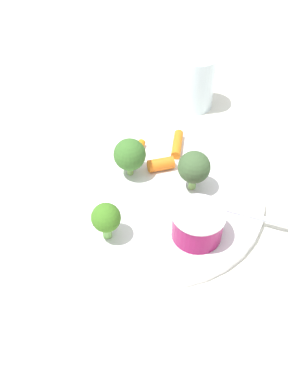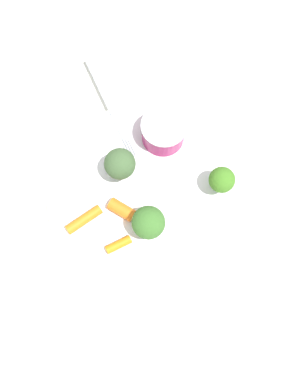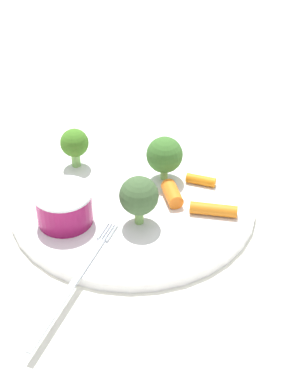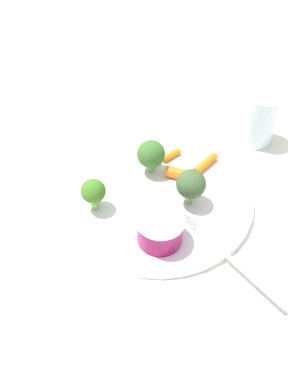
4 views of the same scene
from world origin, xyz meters
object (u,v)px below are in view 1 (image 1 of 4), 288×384
Objects in this scene: carrot_stick_1 at (161,164)px; fork at (265,219)px; sauce_cup at (198,224)px; broccoli_floret_0 at (106,218)px; broccoli_floret_1 at (130,155)px; plate at (155,195)px; carrot_stick_2 at (177,144)px; carrot_stick_0 at (138,150)px; drinking_glass at (196,82)px; broccoli_floret_2 at (194,168)px.

fork is (-0.13, 0.10, -0.01)m from carrot_stick_1.
carrot_stick_1 is (0.04, -0.12, -0.01)m from sauce_cup.
broccoli_floret_1 is at bearing -103.36° from broccoli_floret_0.
carrot_stick_2 reaches higher than plate.
carrot_stick_2 is (-0.04, -0.09, 0.01)m from plate.
carrot_stick_0 is at bearing -48.48° from carrot_stick_1.
broccoli_floret_2 is at bearing 84.17° from drinking_glass.
sauce_cup reaches higher than fork.
sauce_cup reaches higher than carrot_stick_2.
broccoli_floret_2 is 0.11m from carrot_stick_0.
drinking_glass is (0.07, -0.27, 0.03)m from fork.
carrot_stick_2 is (0.01, -0.17, -0.01)m from sauce_cup.
carrot_stick_2 is at bearing -79.79° from broccoli_floret_2.
carrot_stick_0 is (0.02, -0.08, 0.01)m from plate.
drinking_glass is (-0.02, -0.29, 0.01)m from sauce_cup.
plate is 0.07m from broccoli_floret_2.
broccoli_floret_1 is 0.63× the size of drinking_glass.
carrot_stick_1 is at bearing 70.11° from drinking_glass.
fork is at bearing -173.28° from broccoli_floret_0.
fork is at bearing 143.07° from carrot_stick_1.
plate is 0.09m from sauce_cup.
fork is (-0.09, 0.06, -0.04)m from broccoli_floret_2.
sauce_cup is 0.09m from fork.
broccoli_floret_2 is at bearing 161.09° from broccoli_floret_1.
broccoli_floret_2 is 1.64× the size of carrot_stick_0.
broccoli_floret_2 reaches higher than plate.
sauce_cup is 0.17m from carrot_stick_0.
broccoli_floret_0 is 0.12m from broccoli_floret_1.
carrot_stick_0 is at bearing -103.60° from broccoli_floret_0.
carrot_stick_2 is (-0.10, -0.17, -0.03)m from broccoli_floret_0.
carrot_stick_1 is at bearing -120.03° from broccoli_floret_0.
plate is at bearing 71.89° from drinking_glass.
broccoli_floret_1 is at bearing -53.38° from sauce_cup.
drinking_glass is at bearing -108.11° from plate.
carrot_stick_1 reaches higher than plate.
broccoli_floret_1 reaches higher than carrot_stick_1.
carrot_stick_2 is (-0.07, -0.06, -0.03)m from broccoli_floret_1.
broccoli_floret_0 is 0.20m from fork.
broccoli_floret_1 is 1.07× the size of carrot_stick_2.
drinking_glass is at bearing -120.16° from broccoli_floret_1.
carrot_stick_1 is 0.19m from drinking_glass.
broccoli_floret_1 is 0.96× the size of broccoli_floret_2.
broccoli_floret_0 is at bearing 60.12° from carrot_stick_2.
carrot_stick_0 is at bearing 55.48° from drinking_glass.
plate is at bearing -20.27° from fork.
carrot_stick_1 is at bearing -71.76° from sauce_cup.
fork reaches higher than plate.
carrot_stick_0 is at bearing -65.41° from sauce_cup.
carrot_stick_2 is at bearing -119.48° from carrot_stick_1.
broccoli_floret_0 reaches higher than plate.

